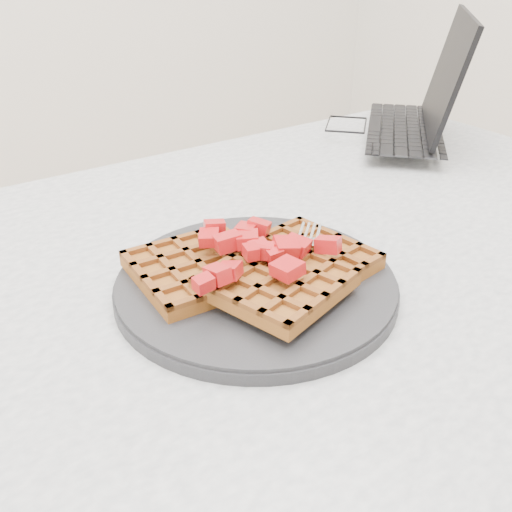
% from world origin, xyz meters
% --- Properties ---
extents(table, '(1.20, 0.80, 0.75)m').
position_xyz_m(table, '(0.00, 0.00, 0.64)').
color(table, beige).
rests_on(table, ground).
extents(plate, '(0.28, 0.28, 0.02)m').
position_xyz_m(plate, '(-0.05, -0.02, 0.76)').
color(plate, black).
rests_on(plate, table).
extents(waffles, '(0.23, 0.21, 0.03)m').
position_xyz_m(waffles, '(-0.05, -0.03, 0.78)').
color(waffles, brown).
rests_on(waffles, plate).
extents(strawberry_pile, '(0.15, 0.15, 0.02)m').
position_xyz_m(strawberry_pile, '(-0.05, -0.02, 0.80)').
color(strawberry_pile, '#940208').
rests_on(strawberry_pile, waffles).
extents(fork, '(0.15, 0.14, 0.02)m').
position_xyz_m(fork, '(-0.02, -0.06, 0.77)').
color(fork, silver).
rests_on(fork, plate).
extents(laptop, '(0.36, 0.36, 0.21)m').
position_xyz_m(laptop, '(0.42, 0.24, 0.79)').
color(laptop, black).
rests_on(laptop, table).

